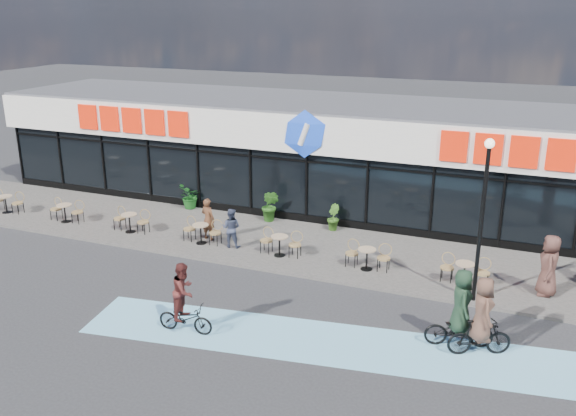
{
  "coord_description": "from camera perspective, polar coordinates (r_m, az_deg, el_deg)",
  "views": [
    {
      "loc": [
        8.1,
        -15.15,
        8.56
      ],
      "look_at": [
        0.59,
        3.5,
        1.84
      ],
      "focal_mm": 38.0,
      "sensor_mm": 36.0,
      "label": 1
    }
  ],
  "objects": [
    {
      "name": "bistro_set_6",
      "position": [
        20.22,
        16.21,
        -5.62
      ],
      "size": [
        1.54,
        0.62,
        0.9
      ],
      "color": "tan",
      "rests_on": "sidewalk"
    },
    {
      "name": "potted_plant_mid",
      "position": [
        24.86,
        -1.67,
        0.2
      ],
      "size": [
        0.83,
        0.72,
        1.33
      ],
      "primitive_type": "imported",
      "rotation": [
        0.0,
        0.0,
        6.1
      ],
      "color": "#255618",
      "rests_on": "sidewalk"
    },
    {
      "name": "potted_plant_right",
      "position": [
        24.04,
        4.22,
        -0.87
      ],
      "size": [
        0.67,
        0.72,
        1.03
      ],
      "primitive_type": "imported",
      "rotation": [
        0.0,
        0.0,
        2.04
      ],
      "color": "#2E5719",
      "rests_on": "sidewalk"
    },
    {
      "name": "bistro_set_0",
      "position": [
        28.71,
        -24.78,
        0.54
      ],
      "size": [
        1.54,
        0.62,
        0.9
      ],
      "color": "tan",
      "rests_on": "sidewalk"
    },
    {
      "name": "cyclist_b",
      "position": [
        16.7,
        15.8,
        -9.82
      ],
      "size": [
        1.88,
        1.08,
        2.18
      ],
      "color": "black",
      "rests_on": "ground"
    },
    {
      "name": "building",
      "position": [
        27.08,
        3.94,
        5.15
      ],
      "size": [
        30.6,
        6.57,
        4.75
      ],
      "color": "black",
      "rests_on": "ground"
    },
    {
      "name": "bistro_set_2",
      "position": [
        24.61,
        -14.48,
        -1.11
      ],
      "size": [
        1.54,
        0.62,
        0.9
      ],
      "color": "tan",
      "rests_on": "sidewalk"
    },
    {
      "name": "ground",
      "position": [
        19.19,
        -5.61,
        -8.1
      ],
      "size": [
        120.0,
        120.0,
        0.0
      ],
      "primitive_type": "plane",
      "color": "#28282B",
      "rests_on": "ground"
    },
    {
      "name": "patron_right",
      "position": [
        22.31,
        -5.34,
        -1.86
      ],
      "size": [
        0.78,
        0.64,
        1.47
      ],
      "primitive_type": "imported",
      "rotation": [
        0.0,
        0.0,
        3.27
      ],
      "color": "#33394F",
      "rests_on": "sidewalk"
    },
    {
      "name": "cyclist_c",
      "position": [
        16.96,
        -9.65,
        -8.88
      ],
      "size": [
        1.62,
        0.83,
        2.05
      ],
      "color": "black",
      "rests_on": "ground"
    },
    {
      "name": "potted_plant_left",
      "position": [
        26.79,
        -9.16,
        1.04
      ],
      "size": [
        1.09,
        1.18,
        1.08
      ],
      "primitive_type": "imported",
      "rotation": [
        0.0,
        0.0,
        5.01
      ],
      "color": "#154B16",
      "rests_on": "sidewalk"
    },
    {
      "name": "bistro_set_3",
      "position": [
        22.94,
        -8.05,
        -2.13
      ],
      "size": [
        1.54,
        0.62,
        0.9
      ],
      "color": "tan",
      "rests_on": "sidewalk"
    },
    {
      "name": "pedestrian_a",
      "position": [
        20.14,
        23.24,
        -4.95
      ],
      "size": [
        0.67,
        0.98,
        1.93
      ],
      "primitive_type": "imported",
      "rotation": [
        0.0,
        0.0,
        -1.51
      ],
      "color": "#4E2F28",
      "rests_on": "sidewalk"
    },
    {
      "name": "lamp_post",
      "position": [
        18.32,
        17.77,
        0.09
      ],
      "size": [
        0.28,
        0.28,
        4.95
      ],
      "color": "black",
      "rests_on": "sidewalk"
    },
    {
      "name": "patron_left",
      "position": [
        23.11,
        -7.49,
        -1.03
      ],
      "size": [
        0.65,
        0.49,
        1.61
      ],
      "primitive_type": "imported",
      "rotation": [
        0.0,
        0.0,
        2.96
      ],
      "color": "#4D2D1B",
      "rests_on": "sidewalk"
    },
    {
      "name": "bike_lane",
      "position": [
        16.62,
        4.57,
        -12.56
      ],
      "size": [
        14.17,
        4.13,
        0.01
      ],
      "primitive_type": "cube",
      "rotation": [
        0.0,
        0.0,
        0.14
      ],
      "color": "#71B5D5",
      "rests_on": "ground"
    },
    {
      "name": "bistro_set_5",
      "position": [
        20.68,
        7.45,
        -4.45
      ],
      "size": [
        1.54,
        0.62,
        0.9
      ],
      "color": "tan",
      "rests_on": "sidewalk"
    },
    {
      "name": "sidewalk",
      "position": [
        22.89,
        -0.44,
        -3.34
      ],
      "size": [
        44.0,
        5.0,
        0.1
      ],
      "primitive_type": "cube",
      "color": "#5C5752",
      "rests_on": "ground"
    },
    {
      "name": "bistro_set_4",
      "position": [
        21.61,
        -0.71,
        -3.26
      ],
      "size": [
        1.54,
        0.62,
        0.9
      ],
      "color": "tan",
      "rests_on": "sidewalk"
    },
    {
      "name": "cyclist_a",
      "position": [
        16.43,
        17.62,
        -10.24
      ],
      "size": [
        1.7,
        1.09,
        2.16
      ],
      "color": "black",
      "rests_on": "ground"
    },
    {
      "name": "bistro_set_1",
      "position": [
        26.55,
        -20.03,
        -0.22
      ],
      "size": [
        1.54,
        0.62,
        0.9
      ],
      "color": "tan",
      "rests_on": "sidewalk"
    }
  ]
}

